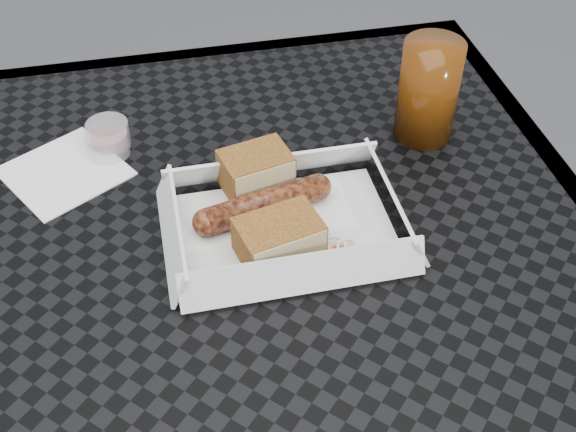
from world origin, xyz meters
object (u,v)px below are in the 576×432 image
at_px(patio_table, 238,294).
at_px(drink_glass, 428,91).
at_px(bratwurst, 264,204).
at_px(food_tray, 286,229).

relative_size(patio_table, drink_glass, 6.47).
bearing_deg(bratwurst, patio_table, -135.96).
bearing_deg(food_tray, patio_table, -168.27).
distance_m(bratwurst, drink_glass, 0.24).
distance_m(patio_table, bratwurst, 0.11).
relative_size(patio_table, food_tray, 3.64).
xyz_separation_m(patio_table, food_tray, (0.06, 0.01, 0.08)).
xyz_separation_m(food_tray, bratwurst, (-0.02, 0.02, 0.02)).
distance_m(food_tray, drink_glass, 0.24).
bearing_deg(drink_glass, food_tray, -146.71).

